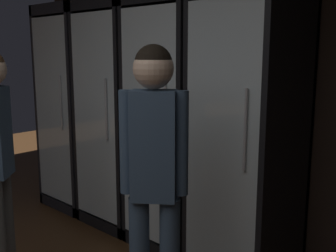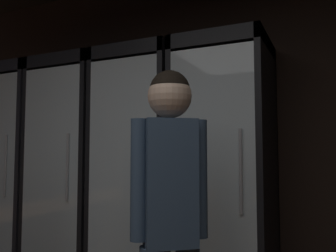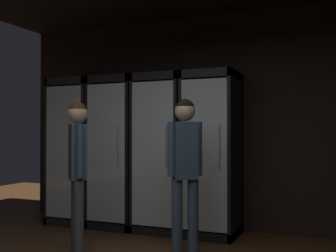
{
  "view_description": "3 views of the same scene",
  "coord_description": "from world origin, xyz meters",
  "px_view_note": "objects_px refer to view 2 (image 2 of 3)",
  "views": [
    {
      "loc": [
        1.34,
        0.25,
        1.55
      ],
      "look_at": [
        -0.79,
        2.58,
        0.97
      ],
      "focal_mm": 43.38,
      "sensor_mm": 36.0,
      "label": 1
    },
    {
      "loc": [
        0.57,
        0.24,
        1.21
      ],
      "look_at": [
        -0.44,
        2.4,
        1.38
      ],
      "focal_mm": 37.33,
      "sensor_mm": 36.0,
      "label": 2
    },
    {
      "loc": [
        1.34,
        -2.25,
        1.25
      ],
      "look_at": [
        -0.52,
        2.25,
        1.33
      ],
      "focal_mm": 44.44,
      "sensor_mm": 36.0,
      "label": 3
    }
  ],
  "objects_px": {
    "cooler_center": "(147,181)",
    "cooler_far_left": "(26,176)",
    "cooler_right": "(228,184)",
    "shopper_near": "(170,203)",
    "cooler_left": "(81,179)"
  },
  "relations": [
    {
      "from": "cooler_left",
      "to": "shopper_near",
      "type": "xyz_separation_m",
      "value": [
        1.29,
        -0.96,
        0.0
      ]
    },
    {
      "from": "cooler_far_left",
      "to": "shopper_near",
      "type": "relative_size",
      "value": 1.25
    },
    {
      "from": "shopper_near",
      "to": "cooler_center",
      "type": "bearing_deg",
      "value": 123.56
    },
    {
      "from": "cooler_left",
      "to": "cooler_right",
      "type": "distance_m",
      "value": 1.3
    },
    {
      "from": "cooler_center",
      "to": "shopper_near",
      "type": "bearing_deg",
      "value": -56.44
    },
    {
      "from": "cooler_right",
      "to": "shopper_near",
      "type": "height_order",
      "value": "cooler_right"
    },
    {
      "from": "cooler_right",
      "to": "shopper_near",
      "type": "relative_size",
      "value": 1.25
    },
    {
      "from": "cooler_far_left",
      "to": "cooler_right",
      "type": "xyz_separation_m",
      "value": [
        1.95,
        -0.0,
        0.0
      ]
    },
    {
      "from": "cooler_center",
      "to": "shopper_near",
      "type": "height_order",
      "value": "cooler_center"
    },
    {
      "from": "cooler_center",
      "to": "cooler_right",
      "type": "distance_m",
      "value": 0.65
    },
    {
      "from": "cooler_left",
      "to": "shopper_near",
      "type": "height_order",
      "value": "cooler_left"
    },
    {
      "from": "cooler_left",
      "to": "cooler_center",
      "type": "height_order",
      "value": "same"
    },
    {
      "from": "cooler_center",
      "to": "cooler_far_left",
      "type": "bearing_deg",
      "value": 179.98
    },
    {
      "from": "cooler_left",
      "to": "cooler_center",
      "type": "bearing_deg",
      "value": -0.06
    },
    {
      "from": "cooler_center",
      "to": "cooler_right",
      "type": "bearing_deg",
      "value": -0.17
    }
  ]
}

